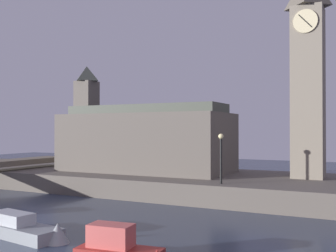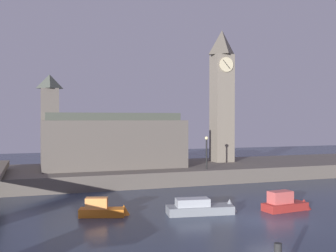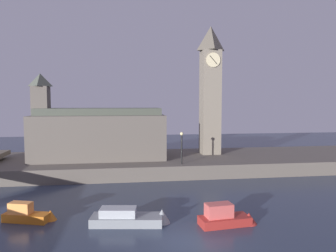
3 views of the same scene
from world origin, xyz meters
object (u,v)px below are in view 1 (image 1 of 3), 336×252
Objects in this scene: clock_tower at (308,69)px; parliament_hall at (142,139)px; streetlamp at (221,152)px; boat_cruiser_grey at (29,230)px; boat_dinghy_red at (126,251)px.

parliament_hall is at bearing -175.40° from clock_tower.
streetlamp is at bearing -127.68° from clock_tower.
parliament_hall is 2.71× the size of boat_cruiser_grey.
streetlamp is at bearing -28.89° from parliament_hall.
parliament_hall is 3.70× the size of boat_dinghy_red.
streetlamp is (9.25, -5.10, -0.74)m from parliament_hall.
boat_dinghy_red is 0.73× the size of boat_cruiser_grey.
parliament_hall is 21.12m from boat_dinghy_red.
clock_tower is 22.95m from boat_cruiser_grey.
clock_tower reaches higher than parliament_hall.
clock_tower is 2.89× the size of boat_cruiser_grey.
parliament_hall reaches higher than streetlamp.
parliament_hall is at bearing 151.11° from streetlamp.
clock_tower is 21.82m from boat_dinghy_red.
clock_tower is at bearing 78.17° from boat_dinghy_red.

